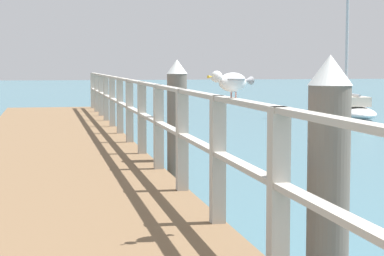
{
  "coord_description": "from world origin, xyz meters",
  "views": [
    {
      "loc": [
        -0.18,
        -0.24,
        1.78
      ],
      "look_at": [
        1.91,
        10.0,
        0.85
      ],
      "focal_mm": 67.63,
      "sensor_mm": 36.0,
      "label": 1
    }
  ],
  "objects_px": {
    "dock_piling_near": "(328,193)",
    "boat_3": "(348,109)",
    "dock_piling_far": "(177,124)",
    "seagull_foreground": "(232,81)"
  },
  "relations": [
    {
      "from": "seagull_foreground",
      "to": "boat_3",
      "type": "height_order",
      "value": "boat_3"
    },
    {
      "from": "dock_piling_near",
      "to": "dock_piling_far",
      "type": "bearing_deg",
      "value": 90.0
    },
    {
      "from": "dock_piling_near",
      "to": "boat_3",
      "type": "distance_m",
      "value": 19.5
    },
    {
      "from": "seagull_foreground",
      "to": "boat_3",
      "type": "bearing_deg",
      "value": -57.11
    },
    {
      "from": "dock_piling_far",
      "to": "boat_3",
      "type": "distance_m",
      "value": 14.6
    },
    {
      "from": "dock_piling_near",
      "to": "seagull_foreground",
      "type": "relative_size",
      "value": 4.26
    },
    {
      "from": "dock_piling_near",
      "to": "boat_3",
      "type": "bearing_deg",
      "value": 65.91
    },
    {
      "from": "dock_piling_near",
      "to": "seagull_foreground",
      "type": "distance_m",
      "value": 1.32
    },
    {
      "from": "boat_3",
      "to": "dock_piling_near",
      "type": "bearing_deg",
      "value": -106.1
    },
    {
      "from": "dock_piling_near",
      "to": "boat_3",
      "type": "xyz_separation_m",
      "value": [
        7.96,
        17.79,
        -0.62
      ]
    }
  ]
}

